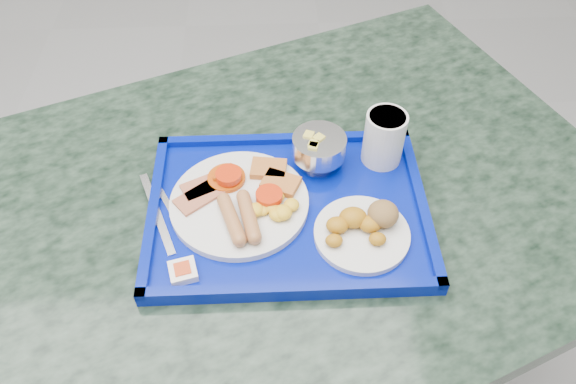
# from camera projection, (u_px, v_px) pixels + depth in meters

# --- Properties ---
(table) EXTENTS (1.52, 1.29, 0.81)m
(table) POSITION_uv_depth(u_px,v_px,m) (264.00, 269.00, 1.14)
(table) COLOR gray
(table) RESTS_ON floor
(tray) EXTENTS (0.47, 0.35, 0.03)m
(tray) POSITION_uv_depth(u_px,v_px,m) (288.00, 210.00, 0.96)
(tray) COLOR #03138D
(tray) RESTS_ON table
(main_plate) EXTENTS (0.24, 0.24, 0.04)m
(main_plate) POSITION_uv_depth(u_px,v_px,m) (243.00, 201.00, 0.95)
(main_plate) COLOR silver
(main_plate) RESTS_ON tray
(bread_plate) EXTENTS (0.16, 0.16, 0.05)m
(bread_plate) POSITION_uv_depth(u_px,v_px,m) (364.00, 227.00, 0.91)
(bread_plate) COLOR silver
(bread_plate) RESTS_ON tray
(fruit_bowl) EXTENTS (0.10, 0.10, 0.07)m
(fruit_bowl) POSITION_uv_depth(u_px,v_px,m) (319.00, 147.00, 0.99)
(fruit_bowl) COLOR silver
(fruit_bowl) RESTS_ON tray
(juice_cup) EXTENTS (0.07, 0.07, 0.10)m
(juice_cup) POSITION_uv_depth(u_px,v_px,m) (384.00, 137.00, 0.99)
(juice_cup) COLOR silver
(juice_cup) RESTS_ON tray
(spoon) EXTENTS (0.10, 0.16, 0.01)m
(spoon) POSITION_uv_depth(u_px,v_px,m) (191.00, 187.00, 0.98)
(spoon) COLOR silver
(spoon) RESTS_ON tray
(knife) EXTENTS (0.08, 0.18, 0.00)m
(knife) POSITION_uv_depth(u_px,v_px,m) (157.00, 213.00, 0.94)
(knife) COLOR silver
(knife) RESTS_ON tray
(jam_packet) EXTENTS (0.05, 0.05, 0.02)m
(jam_packet) POSITION_uv_depth(u_px,v_px,m) (183.00, 271.00, 0.86)
(jam_packet) COLOR white
(jam_packet) RESTS_ON tray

